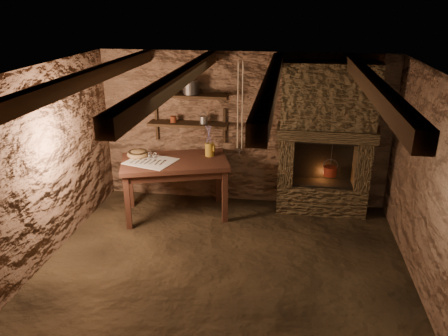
# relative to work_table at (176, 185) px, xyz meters

# --- Properties ---
(floor) EXTENTS (4.50, 4.50, 0.00)m
(floor) POSITION_rel_work_table_xyz_m (0.95, -1.32, -0.48)
(floor) COLOR black
(floor) RESTS_ON ground
(back_wall) EXTENTS (4.50, 0.04, 2.40)m
(back_wall) POSITION_rel_work_table_xyz_m (0.95, 0.68, 0.72)
(back_wall) COLOR #482F21
(back_wall) RESTS_ON floor
(front_wall) EXTENTS (4.50, 0.04, 2.40)m
(front_wall) POSITION_rel_work_table_xyz_m (0.95, -3.32, 0.72)
(front_wall) COLOR #482F21
(front_wall) RESTS_ON floor
(left_wall) EXTENTS (0.04, 4.00, 2.40)m
(left_wall) POSITION_rel_work_table_xyz_m (-1.30, -1.32, 0.72)
(left_wall) COLOR #482F21
(left_wall) RESTS_ON floor
(right_wall) EXTENTS (0.04, 4.00, 2.40)m
(right_wall) POSITION_rel_work_table_xyz_m (3.20, -1.32, 0.72)
(right_wall) COLOR #482F21
(right_wall) RESTS_ON floor
(ceiling) EXTENTS (4.50, 4.00, 0.04)m
(ceiling) POSITION_rel_work_table_xyz_m (0.95, -1.32, 1.92)
(ceiling) COLOR black
(ceiling) RESTS_ON back_wall
(beam_far_left) EXTENTS (0.14, 3.95, 0.16)m
(beam_far_left) POSITION_rel_work_table_xyz_m (-0.55, -1.32, 1.83)
(beam_far_left) COLOR black
(beam_far_left) RESTS_ON ceiling
(beam_mid_left) EXTENTS (0.14, 3.95, 0.16)m
(beam_mid_left) POSITION_rel_work_table_xyz_m (0.45, -1.32, 1.83)
(beam_mid_left) COLOR black
(beam_mid_left) RESTS_ON ceiling
(beam_mid_right) EXTENTS (0.14, 3.95, 0.16)m
(beam_mid_right) POSITION_rel_work_table_xyz_m (1.45, -1.32, 1.83)
(beam_mid_right) COLOR black
(beam_mid_right) RESTS_ON ceiling
(beam_far_right) EXTENTS (0.14, 3.95, 0.16)m
(beam_far_right) POSITION_rel_work_table_xyz_m (2.45, -1.32, 1.83)
(beam_far_right) COLOR black
(beam_far_right) RESTS_ON ceiling
(shelf_lower) EXTENTS (1.25, 0.30, 0.04)m
(shelf_lower) POSITION_rel_work_table_xyz_m (0.10, 0.52, 0.82)
(shelf_lower) COLOR black
(shelf_lower) RESTS_ON back_wall
(shelf_upper) EXTENTS (1.25, 0.30, 0.04)m
(shelf_upper) POSITION_rel_work_table_xyz_m (0.10, 0.52, 1.27)
(shelf_upper) COLOR black
(shelf_upper) RESTS_ON back_wall
(hearth) EXTENTS (1.43, 0.51, 2.30)m
(hearth) POSITION_rel_work_table_xyz_m (2.20, 0.45, 0.75)
(hearth) COLOR #362A1B
(hearth) RESTS_ON floor
(work_table) EXTENTS (1.75, 1.31, 0.89)m
(work_table) POSITION_rel_work_table_xyz_m (0.00, 0.00, 0.00)
(work_table) COLOR #331A11
(work_table) RESTS_ON floor
(linen_cloth) EXTENTS (0.80, 0.71, 0.01)m
(linen_cloth) POSITION_rel_work_table_xyz_m (-0.32, -0.12, 0.41)
(linen_cloth) COLOR silver
(linen_cloth) RESTS_ON work_table
(pewter_cutlery_row) EXTENTS (0.60, 0.37, 0.01)m
(pewter_cutlery_row) POSITION_rel_work_table_xyz_m (-0.32, -0.14, 0.42)
(pewter_cutlery_row) COLOR gray
(pewter_cutlery_row) RESTS_ON linen_cloth
(drinking_glasses) EXTENTS (0.22, 0.06, 0.09)m
(drinking_glasses) POSITION_rel_work_table_xyz_m (-0.30, 0.01, 0.46)
(drinking_glasses) COLOR white
(drinking_glasses) RESTS_ON linen_cloth
(stoneware_jug) EXTENTS (0.16, 0.16, 0.47)m
(stoneware_jug) POSITION_rel_work_table_xyz_m (0.49, 0.26, 0.61)
(stoneware_jug) COLOR #AF8121
(stoneware_jug) RESTS_ON work_table
(wooden_bowl) EXTENTS (0.35, 0.35, 0.12)m
(wooden_bowl) POSITION_rel_work_table_xyz_m (-0.58, 0.06, 0.45)
(wooden_bowl) COLOR olive
(wooden_bowl) RESTS_ON work_table
(iron_stockpot) EXTENTS (0.30, 0.30, 0.19)m
(iron_stockpot) POSITION_rel_work_table_xyz_m (0.16, 0.52, 1.39)
(iron_stockpot) COLOR #322F2C
(iron_stockpot) RESTS_ON shelf_upper
(tin_pan) EXTENTS (0.26, 0.18, 0.24)m
(tin_pan) POSITION_rel_work_table_xyz_m (-0.17, 0.62, 1.41)
(tin_pan) COLOR #959691
(tin_pan) RESTS_ON shelf_upper
(small_kettle) EXTENTS (0.18, 0.14, 0.18)m
(small_kettle) POSITION_rel_work_table_xyz_m (0.35, 0.52, 0.90)
(small_kettle) COLOR #959691
(small_kettle) RESTS_ON shelf_lower
(rusty_tin) EXTENTS (0.12, 0.12, 0.09)m
(rusty_tin) POSITION_rel_work_table_xyz_m (-0.13, 0.52, 0.89)
(rusty_tin) COLOR #542010
(rusty_tin) RESTS_ON shelf_lower
(red_pot) EXTENTS (0.23, 0.23, 0.54)m
(red_pot) POSITION_rel_work_table_xyz_m (2.30, 0.40, 0.22)
(red_pot) COLOR maroon
(red_pot) RESTS_ON hearth
(hanging_ropes) EXTENTS (0.08, 0.08, 1.20)m
(hanging_ropes) POSITION_rel_work_table_xyz_m (1.00, -0.27, 1.32)
(hanging_ropes) COLOR tan
(hanging_ropes) RESTS_ON ceiling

